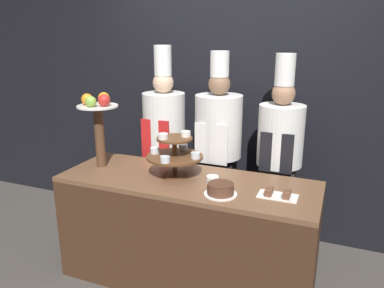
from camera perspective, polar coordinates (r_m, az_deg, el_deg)
wall_back at (r=3.63m, az=5.60°, el=8.18°), size 10.00×0.06×2.80m
buffet_counter at (r=3.01m, az=-0.74°, el=-13.05°), size 1.95×0.69×0.86m
tiered_stand at (r=2.83m, az=-2.65°, el=-1.41°), size 0.43×0.43×0.35m
fruit_pedestal at (r=3.08m, az=-14.10°, el=4.15°), size 0.32×0.32×0.60m
cake_round at (r=2.55m, az=4.37°, el=-6.91°), size 0.23×0.23×0.08m
cup_white at (r=2.74m, az=3.15°, el=-5.49°), size 0.09×0.09×0.06m
cake_square_tray at (r=2.59m, az=12.94°, el=-7.44°), size 0.26×0.15×0.05m
chef_left at (r=3.55m, az=-4.24°, el=0.80°), size 0.39×0.39×1.82m
chef_center_left at (r=3.35m, az=3.98°, el=-0.17°), size 0.41×0.41×1.78m
chef_center_right at (r=3.24m, az=13.18°, el=-1.43°), size 0.38×0.38×1.77m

